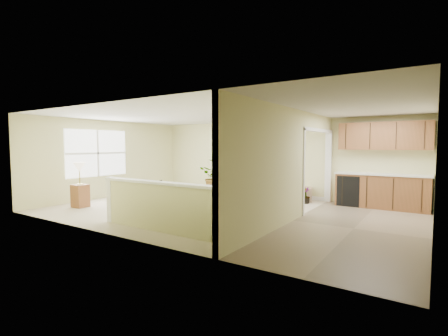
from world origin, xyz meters
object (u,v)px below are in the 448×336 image
Objects in this scene: loveseat at (284,187)px; lamp_stand at (80,188)px; piano_bench at (177,200)px; accent_table at (242,185)px; piano at (142,182)px; palm_plant at (217,177)px; small_plant at (305,197)px.

lamp_stand is at bearing -153.65° from loveseat.
accent_table is (0.52, 2.58, 0.19)m from piano_bench.
piano is 2.61m from palm_plant.
piano is 0.98× the size of loveseat.
loveseat is 0.93m from small_plant.
loveseat is 6.03m from lamp_stand.
accent_table is at bearing 23.25° from piano.
small_plant is at bearing -1.40° from palm_plant.
palm_plant reaches higher than loveseat.
piano reaches higher than lamp_stand.
piano_bench is at bearing -33.02° from piano.
piano is 3.17m from accent_table.
piano is 1.84m from piano_bench.
palm_plant is at bearing 101.57° from piano_bench.
palm_plant is at bearing 41.89° from piano.
accent_table is at bearing -6.59° from palm_plant.
small_plant is (2.13, 0.05, -0.21)m from accent_table.
accent_table is at bearing 78.53° from piano_bench.
loveseat is (3.59, 2.64, -0.19)m from piano.
palm_plant is (-2.38, -0.32, 0.23)m from loveseat.
accent_table is 2.14m from small_plant.
piano_bench is 2.79m from palm_plant.
small_plant is at bearing 6.37° from piano.
loveseat reaches higher than small_plant.
lamp_stand is (-0.57, -1.73, -0.03)m from piano.
piano is 4.96m from small_plant.
accent_table is 0.51× the size of palm_plant.
accent_table is at bearing 178.98° from loveseat.
lamp_stand reaches higher than palm_plant.
piano_bench is 3.73m from small_plant.
piano_bench is 0.52× the size of palm_plant.
palm_plant is 3.23m from small_plant.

